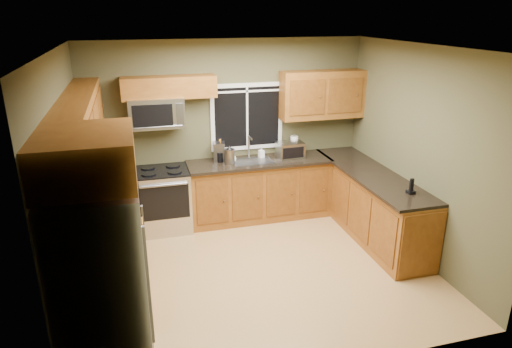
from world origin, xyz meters
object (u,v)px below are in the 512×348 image
refrigerator (103,285)px  soap_bottle_a (220,150)px  kettle (230,155)px  paper_towel_roll (294,145)px  microwave (156,113)px  coffee_maker (219,152)px  soap_bottle_b (261,152)px  cordless_phone (411,189)px  range (163,199)px  toaster_oven (290,150)px  soap_bottle_c (232,157)px

refrigerator → soap_bottle_a: (1.59, 2.95, 0.20)m
kettle → paper_towel_roll: 1.11m
microwave → coffee_maker: 1.10m
refrigerator → soap_bottle_b: 3.66m
soap_bottle_a → cordless_phone: (2.01, -1.92, -0.10)m
paper_towel_roll → soap_bottle_a: soap_bottle_a is taller
range → toaster_oven: size_ratio=2.31×
refrigerator → microwave: bearing=76.7°
range → soap_bottle_b: soap_bottle_b is taller
refrigerator → soap_bottle_b: refrigerator is taller
range → toaster_oven: 2.04m
range → coffee_maker: bearing=10.9°
microwave → kettle: bearing=-8.7°
soap_bottle_b → range: bearing=-174.8°
toaster_oven → cordless_phone: 2.01m
kettle → coffee_maker: bearing=122.6°
refrigerator → coffee_maker: refrigerator is taller
range → cordless_phone: (2.91, -1.75, 0.53)m
refrigerator → cordless_phone: refrigerator is taller
soap_bottle_a → cordless_phone: soap_bottle_a is taller
toaster_oven → soap_bottle_b: size_ratio=2.36×
microwave → cordless_phone: size_ratio=3.89×
soap_bottle_b → kettle: bearing=-163.5°
coffee_maker → soap_bottle_c: bearing=-39.4°
soap_bottle_a → range: bearing=-169.0°
coffee_maker → soap_bottle_a: size_ratio=0.86×
soap_bottle_c → cordless_phone: cordless_phone is taller
cordless_phone → kettle: bearing=137.9°
toaster_oven → cordless_phone: bearing=-61.4°
coffee_maker → soap_bottle_a: bearing=16.0°
kettle → soap_bottle_c: kettle is taller
toaster_oven → coffee_maker: coffee_maker is taller
paper_towel_roll → refrigerator: bearing=-132.9°
paper_towel_roll → cordless_phone: (0.83, -1.96, -0.08)m
range → soap_bottle_c: bearing=1.7°
range → kettle: 1.16m
microwave → coffee_maker: (0.88, 0.03, -0.66)m
paper_towel_roll → soap_bottle_a: size_ratio=0.97×
coffee_maker → soap_bottle_a: 0.04m
range → kettle: (1.00, -0.02, 0.60)m
toaster_oven → soap_bottle_c: bearing=179.1°
refrigerator → soap_bottle_a: 3.35m
paper_towel_roll → range: bearing=-174.2°
refrigerator → cordless_phone: size_ratio=9.20×
toaster_oven → soap_bottle_c: (-0.90, 0.01, -0.04)m
toaster_oven → soap_bottle_a: (-1.05, 0.16, 0.04)m
refrigerator → toaster_oven: bearing=46.5°
soap_bottle_a → microwave: bearing=-177.5°
refrigerator → range: size_ratio=1.92×
toaster_oven → soap_bottle_b: toaster_oven is taller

